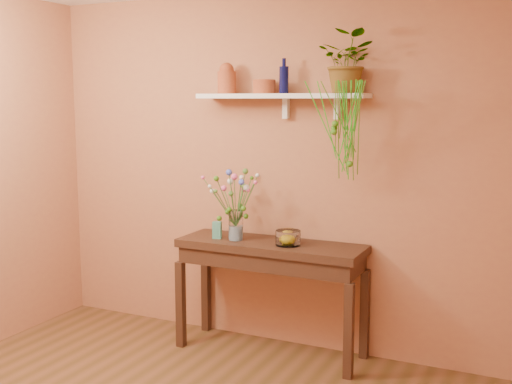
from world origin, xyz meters
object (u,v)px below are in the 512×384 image
at_px(blue_bottle, 284,79).
at_px(spider_plant, 348,62).
at_px(sideboard, 271,258).
at_px(terracotta_jug, 227,79).
at_px(glass_vase, 236,227).
at_px(bouquet, 235,191).
at_px(glass_bowl, 288,238).

distance_m(blue_bottle, spider_plant, 0.50).
relative_size(sideboard, terracotta_jug, 6.02).
bearing_deg(terracotta_jug, sideboard, -15.57).
height_order(glass_vase, bouquet, bouquet).
height_order(spider_plant, glass_bowl, spider_plant).
relative_size(sideboard, glass_bowl, 7.73).
bearing_deg(bouquet, spider_plant, 11.67).
height_order(blue_bottle, glass_bowl, blue_bottle).
height_order(sideboard, terracotta_jug, terracotta_jug).
xyz_separation_m(spider_plant, glass_vase, (-0.80, -0.17, -1.21)).
height_order(sideboard, glass_bowl, glass_bowl).
bearing_deg(blue_bottle, spider_plant, 0.29).
relative_size(sideboard, spider_plant, 3.27).
bearing_deg(glass_bowl, sideboard, 165.97).
bearing_deg(glass_vase, sideboard, 9.89).
relative_size(terracotta_jug, glass_bowl, 1.28).
height_order(sideboard, spider_plant, spider_plant).
height_order(blue_bottle, glass_vase, blue_bottle).
xyz_separation_m(sideboard, spider_plant, (0.53, 0.12, 1.43)).
xyz_separation_m(sideboard, blue_bottle, (0.05, 0.12, 1.31)).
xyz_separation_m(spider_plant, glass_bowl, (-0.38, -0.16, -1.25)).
bearing_deg(glass_bowl, terracotta_jug, 164.84).
height_order(terracotta_jug, blue_bottle, blue_bottle).
bearing_deg(sideboard, spider_plant, 12.76).
bearing_deg(glass_bowl, spider_plant, 22.82).
height_order(spider_plant, glass_vase, spider_plant).
bearing_deg(bouquet, glass_bowl, 1.08).
height_order(sideboard, blue_bottle, blue_bottle).
relative_size(terracotta_jug, bouquet, 0.48).
relative_size(blue_bottle, spider_plant, 0.59).
bearing_deg(sideboard, terracotta_jug, 164.43).
relative_size(spider_plant, glass_vase, 1.90).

